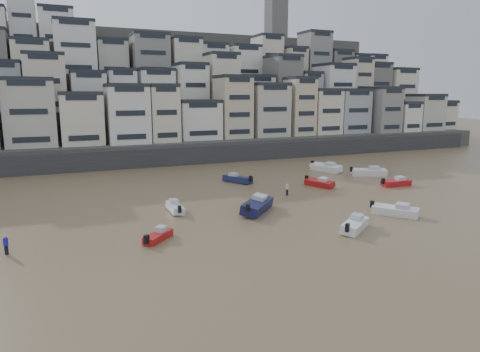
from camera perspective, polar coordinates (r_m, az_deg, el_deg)
name	(u,v)px	position (r m, az deg, el deg)	size (l,w,h in m)	color
ground	(410,347)	(26.71, 21.74, -20.41)	(400.00, 400.00, 0.00)	brown
harbor_wall	(204,154)	(85.86, -4.86, 2.91)	(140.00, 3.00, 3.50)	#38383A
hillside	(174,96)	(124.61, -8.77, 10.47)	(141.04, 66.00, 50.00)	#4C4C47
boat_a	(355,223)	(44.94, 15.07, -6.08)	(5.39, 1.77, 1.47)	white
boat_b	(395,209)	(51.65, 20.00, -4.16)	(5.47, 1.79, 1.49)	silver
boat_c	(257,204)	(50.05, 2.32, -3.73)	(6.93, 2.27, 1.89)	#13153D
boat_d	(396,181)	(68.23, 20.11, -0.68)	(5.07, 1.66, 1.38)	#B21519
boat_e	(319,182)	(64.72, 10.55, -0.79)	(5.06, 1.65, 1.38)	#A61514
boat_f	(175,206)	(50.72, -8.66, -4.01)	(4.65, 1.52, 1.27)	silver
boat_g	(369,171)	(75.24, 16.82, 0.67)	(6.27, 2.05, 1.71)	silver
boat_h	(238,178)	(66.66, -0.33, -0.23)	(5.35, 1.75, 1.46)	#151E44
boat_i	(326,166)	(77.69, 11.39, 1.26)	(6.51, 2.13, 1.78)	white
boat_j	(158,235)	(41.33, -10.87, -7.67)	(4.00, 1.31, 1.09)	#AE1515
person_blue	(6,245)	(42.12, -28.75, -8.03)	(0.44, 0.44, 1.74)	#1D18B6
person_pink	(287,189)	(58.48, 6.30, -1.73)	(0.44, 0.44, 1.74)	#EDA7B1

